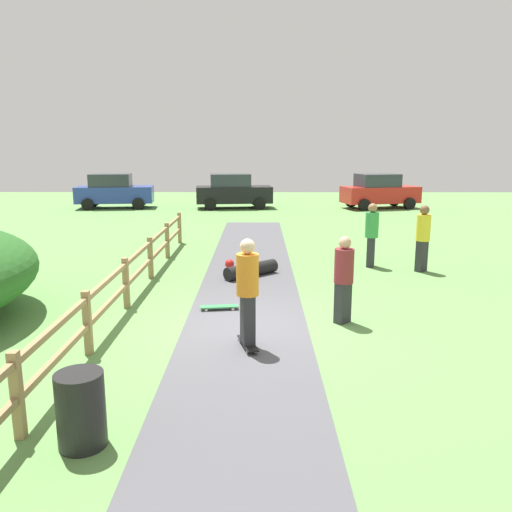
# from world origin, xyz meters

# --- Properties ---
(ground_plane) EXTENTS (60.00, 60.00, 0.00)m
(ground_plane) POSITION_xyz_m (0.00, 0.00, 0.00)
(ground_plane) COLOR #60934C
(asphalt_path) EXTENTS (2.40, 28.00, 0.02)m
(asphalt_path) POSITION_xyz_m (0.00, 0.00, 0.01)
(asphalt_path) COLOR #515156
(asphalt_path) RESTS_ON ground_plane
(wooden_fence) EXTENTS (0.12, 18.12, 1.10)m
(wooden_fence) POSITION_xyz_m (-2.60, 0.00, 0.67)
(wooden_fence) COLOR #997A51
(wooden_fence) RESTS_ON ground_plane
(trash_bin) EXTENTS (0.56, 0.56, 0.90)m
(trash_bin) POSITION_xyz_m (-1.80, -4.01, 0.45)
(trash_bin) COLOR black
(trash_bin) RESTS_ON ground_plane
(skater_riding) EXTENTS (0.47, 0.82, 1.90)m
(skater_riding) POSITION_xyz_m (0.06, -1.02, 1.09)
(skater_riding) COLOR black
(skater_riding) RESTS_ON asphalt_path
(skater_fallen) EXTENTS (1.48, 1.50, 0.36)m
(skater_fallen) POSITION_xyz_m (0.01, 4.03, 0.20)
(skater_fallen) COLOR black
(skater_fallen) RESTS_ON asphalt_path
(skateboard_loose) EXTENTS (0.82, 0.30, 0.08)m
(skateboard_loose) POSITION_xyz_m (-0.58, 1.08, 0.09)
(skateboard_loose) COLOR #338C4C
(skateboard_loose) RESTS_ON asphalt_path
(bystander_green) EXTENTS (0.48, 0.48, 1.84)m
(bystander_green) POSITION_xyz_m (3.50, 5.25, 1.02)
(bystander_green) COLOR #2D2D33
(bystander_green) RESTS_ON ground_plane
(bystander_maroon) EXTENTS (0.54, 0.54, 1.73)m
(bystander_maroon) POSITION_xyz_m (1.91, 0.34, 0.96)
(bystander_maroon) COLOR #2D2D33
(bystander_maroon) RESTS_ON ground_plane
(bystander_yellow) EXTENTS (0.53, 0.53, 1.85)m
(bystander_yellow) POSITION_xyz_m (4.79, 4.66, 1.03)
(bystander_yellow) COLOR #2D2D33
(bystander_yellow) RESTS_ON ground_plane
(parked_car_black) EXTENTS (4.36, 2.36, 1.92)m
(parked_car_black) POSITION_xyz_m (-1.18, 19.71, 0.96)
(parked_car_black) COLOR black
(parked_car_black) RESTS_ON ground_plane
(parked_car_red) EXTENTS (4.48, 2.74, 1.92)m
(parked_car_red) POSITION_xyz_m (7.01, 19.71, 0.96)
(parked_car_red) COLOR red
(parked_car_red) RESTS_ON ground_plane
(parked_car_blue) EXTENTS (4.37, 2.37, 1.92)m
(parked_car_blue) POSITION_xyz_m (-7.88, 19.71, 0.96)
(parked_car_blue) COLOR #283D99
(parked_car_blue) RESTS_ON ground_plane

